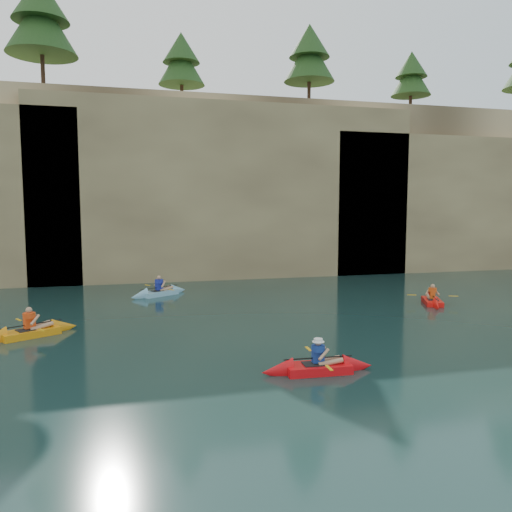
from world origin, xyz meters
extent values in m
plane|color=black|center=(0.00, 0.00, 0.00)|extent=(160.00, 160.00, 0.00)
cube|color=tan|center=(0.00, 30.00, 6.00)|extent=(70.00, 16.00, 12.00)
cube|color=tan|center=(2.00, 22.60, 5.70)|extent=(24.00, 2.40, 11.40)
cube|color=tan|center=(22.00, 22.60, 4.92)|extent=(26.00, 2.40, 9.84)
cube|color=black|center=(-4.00, 21.95, 1.60)|extent=(3.50, 1.00, 3.20)
cube|color=black|center=(10.00, 21.95, 2.25)|extent=(5.00, 1.00, 4.50)
cube|color=red|center=(0.63, 3.72, 0.14)|extent=(2.52, 0.89, 0.28)
cone|color=red|center=(1.80, 3.66, 0.14)|extent=(0.91, 0.78, 0.74)
cone|color=red|center=(-0.53, 3.78, 0.14)|extent=(0.91, 0.78, 0.74)
cube|color=black|center=(0.48, 3.73, 0.25)|extent=(0.57, 0.49, 0.04)
cube|color=navy|center=(0.63, 3.72, 0.53)|extent=(0.33, 0.22, 0.47)
sphere|color=tan|center=(0.63, 3.72, 0.87)|extent=(0.20, 0.20, 0.20)
cylinder|color=black|center=(0.63, 3.72, 0.42)|extent=(1.98, 0.13, 0.04)
cube|color=yellow|center=(0.68, 4.61, 0.42)|extent=(0.10, 0.42, 0.02)
cube|color=yellow|center=(0.59, 2.83, 0.42)|extent=(0.10, 0.42, 0.02)
cylinder|color=white|center=(0.63, 3.72, 0.90)|extent=(0.34, 0.34, 0.09)
cube|color=orange|center=(-7.86, 9.88, 0.15)|extent=(2.72, 2.06, 0.29)
cone|color=orange|center=(-6.77, 10.51, 0.15)|extent=(1.21, 1.16, 0.80)
cube|color=black|center=(-7.99, 9.81, 0.26)|extent=(0.73, 0.71, 0.04)
cube|color=#DD4212|center=(-7.86, 9.88, 0.57)|extent=(0.43, 0.38, 0.53)
sphere|color=tan|center=(-7.86, 9.88, 0.95)|extent=(0.22, 0.22, 0.22)
cylinder|color=black|center=(-7.86, 9.88, 0.43)|extent=(2.05, 1.21, 0.04)
cube|color=yellow|center=(-8.40, 10.81, 0.43)|extent=(0.28, 0.40, 0.02)
cube|color=yellow|center=(-7.32, 8.95, 0.43)|extent=(0.28, 0.40, 0.02)
cube|color=red|center=(9.51, 11.55, 0.13)|extent=(1.67, 2.55, 0.26)
cone|color=red|center=(9.97, 12.61, 0.13)|extent=(1.00, 1.08, 0.71)
cone|color=red|center=(9.04, 10.49, 0.13)|extent=(1.00, 1.08, 0.71)
cube|color=black|center=(9.44, 11.41, 0.23)|extent=(0.63, 0.68, 0.04)
cube|color=#D54A11|center=(9.51, 11.55, 0.50)|extent=(0.32, 0.38, 0.47)
sphere|color=tan|center=(9.51, 11.55, 0.85)|extent=(0.20, 0.20, 0.20)
cylinder|color=black|center=(9.51, 11.55, 0.40)|extent=(0.88, 1.93, 0.04)
cube|color=yellow|center=(8.64, 11.93, 0.40)|extent=(0.42, 0.24, 0.02)
cube|color=yellow|center=(10.37, 11.17, 0.40)|extent=(0.42, 0.24, 0.02)
cube|color=#7EB7D4|center=(-2.90, 17.03, 0.14)|extent=(2.64, 2.06, 0.28)
cone|color=#7EB7D4|center=(-1.86, 17.67, 0.14)|extent=(1.19, 1.15, 0.78)
cone|color=#7EB7D4|center=(-3.94, 16.38, 0.14)|extent=(1.19, 1.15, 0.78)
cube|color=black|center=(-3.02, 16.95, 0.25)|extent=(0.72, 0.70, 0.04)
cube|color=navy|center=(-2.90, 17.03, 0.56)|extent=(0.42, 0.38, 0.52)
sphere|color=tan|center=(-2.90, 17.03, 0.93)|extent=(0.22, 0.22, 0.22)
cylinder|color=black|center=(-2.90, 17.03, 0.42)|extent=(1.97, 1.25, 0.04)
cube|color=yellow|center=(-3.45, 17.92, 0.42)|extent=(0.29, 0.40, 0.02)
cube|color=yellow|center=(-2.34, 16.14, 0.42)|extent=(0.29, 0.40, 0.02)
camera|label=1|loc=(-4.40, -8.91, 4.62)|focal=35.00mm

